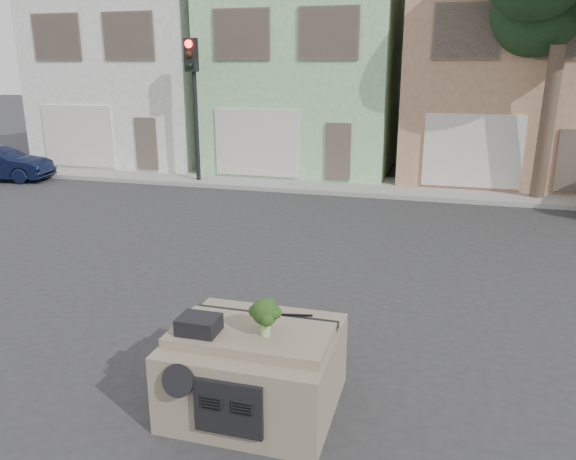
% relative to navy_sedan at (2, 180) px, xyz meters
% --- Properties ---
extents(ground_plane, '(120.00, 120.00, 0.00)m').
position_rel_navy_sedan_xyz_m(ground_plane, '(13.91, -8.15, 0.00)').
color(ground_plane, '#303033').
rests_on(ground_plane, ground).
extents(sidewalk, '(40.00, 3.00, 0.15)m').
position_rel_navy_sedan_xyz_m(sidewalk, '(13.91, 2.35, 0.07)').
color(sidewalk, gray).
rests_on(sidewalk, ground).
extents(townhouse_white, '(7.20, 8.20, 7.55)m').
position_rel_navy_sedan_xyz_m(townhouse_white, '(2.91, 6.35, 3.77)').
color(townhouse_white, silver).
rests_on(townhouse_white, ground).
extents(townhouse_mint, '(7.20, 8.20, 7.55)m').
position_rel_navy_sedan_xyz_m(townhouse_mint, '(10.41, 6.35, 3.77)').
color(townhouse_mint, '#9CD59A').
rests_on(townhouse_mint, ground).
extents(townhouse_tan, '(7.20, 8.20, 7.55)m').
position_rel_navy_sedan_xyz_m(townhouse_tan, '(17.91, 6.35, 3.77)').
color(townhouse_tan, tan).
rests_on(townhouse_tan, ground).
extents(navy_sedan, '(3.95, 2.02, 1.24)m').
position_rel_navy_sedan_xyz_m(navy_sedan, '(0.00, 0.00, 0.00)').
color(navy_sedan, black).
rests_on(navy_sedan, ground).
extents(traffic_signal, '(0.40, 0.40, 5.10)m').
position_rel_navy_sedan_xyz_m(traffic_signal, '(7.41, 1.35, 2.55)').
color(traffic_signal, black).
rests_on(traffic_signal, ground).
extents(tree_near, '(4.40, 4.00, 8.50)m').
position_rel_navy_sedan_xyz_m(tree_near, '(18.91, 1.65, 4.25)').
color(tree_near, '#1A341B').
rests_on(tree_near, ground).
extents(car_dashboard, '(2.00, 1.80, 1.12)m').
position_rel_navy_sedan_xyz_m(car_dashboard, '(13.91, -11.15, 0.56)').
color(car_dashboard, '#7C705C').
rests_on(car_dashboard, ground).
extents(instrument_hump, '(0.48, 0.38, 0.20)m').
position_rel_navy_sedan_xyz_m(instrument_hump, '(13.33, -11.50, 1.22)').
color(instrument_hump, black).
rests_on(instrument_hump, car_dashboard).
extents(wiper_arm, '(0.69, 0.15, 0.02)m').
position_rel_navy_sedan_xyz_m(wiper_arm, '(14.19, -10.77, 1.13)').
color(wiper_arm, black).
rests_on(wiper_arm, car_dashboard).
extents(broccoli, '(0.41, 0.41, 0.48)m').
position_rel_navy_sedan_xyz_m(broccoli, '(14.12, -11.35, 1.36)').
color(broccoli, '#1D3511').
rests_on(broccoli, car_dashboard).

